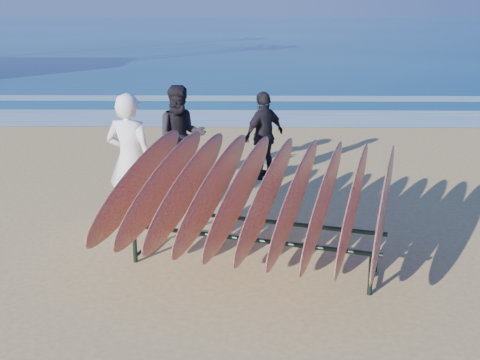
{
  "coord_description": "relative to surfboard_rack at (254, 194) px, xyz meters",
  "views": [
    {
      "loc": [
        0.12,
        -6.79,
        3.24
      ],
      "look_at": [
        0.0,
        0.8,
        0.95
      ],
      "focal_mm": 45.0,
      "sensor_mm": 36.0,
      "label": 1
    }
  ],
  "objects": [
    {
      "name": "foam_far",
      "position": [
        -0.18,
        13.33,
        -0.96
      ],
      "size": [
        160.0,
        160.0,
        0.0
      ],
      "primitive_type": "plane",
      "color": "white",
      "rests_on": "ground"
    },
    {
      "name": "person_white",
      "position": [
        -1.8,
        1.49,
        0.02
      ],
      "size": [
        0.82,
        0.65,
        1.97
      ],
      "primitive_type": "imported",
      "rotation": [
        0.0,
        0.0,
        2.87
      ],
      "color": "white",
      "rests_on": "ground"
    },
    {
      "name": "person_dark_b",
      "position": [
        0.22,
        3.94,
        -0.15
      ],
      "size": [
        0.96,
        0.96,
        1.63
      ],
      "primitive_type": "imported",
      "rotation": [
        0.0,
        0.0,
        3.93
      ],
      "color": "black",
      "rests_on": "ground"
    },
    {
      "name": "ground",
      "position": [
        -0.18,
        -0.17,
        -0.97
      ],
      "size": [
        120.0,
        120.0,
        0.0
      ],
      "primitive_type": "plane",
      "color": "tan",
      "rests_on": "ground"
    },
    {
      "name": "person_dark_a",
      "position": [
        -1.26,
        3.42,
        -0.06
      ],
      "size": [
        1.0,
        0.85,
        1.81
      ],
      "primitive_type": "imported",
      "rotation": [
        0.0,
        0.0,
        0.21
      ],
      "color": "black",
      "rests_on": "ground"
    },
    {
      "name": "surfboard_rack",
      "position": [
        0.0,
        0.0,
        0.0
      ],
      "size": [
        3.85,
        3.63,
        1.61
      ],
      "rotation": [
        0.0,
        0.0,
        -0.29
      ],
      "color": "black",
      "rests_on": "ground"
    },
    {
      "name": "ocean",
      "position": [
        -0.18,
        54.83,
        -0.96
      ],
      "size": [
        160.0,
        160.0,
        0.0
      ],
      "primitive_type": "plane",
      "color": "navy",
      "rests_on": "ground"
    },
    {
      "name": "foam_near",
      "position": [
        -0.18,
        9.83,
        -0.96
      ],
      "size": [
        160.0,
        160.0,
        0.0
      ],
      "primitive_type": "plane",
      "color": "white",
      "rests_on": "ground"
    }
  ]
}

